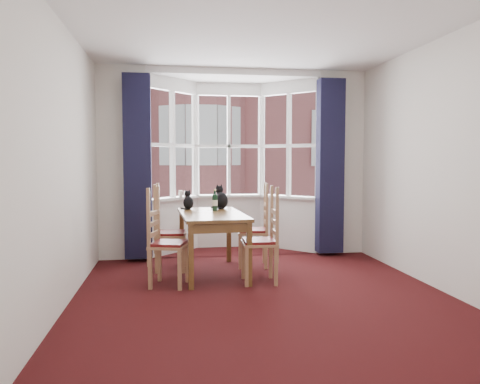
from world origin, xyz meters
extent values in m
plane|color=black|center=(0.00, 0.00, 0.00)|extent=(4.50, 4.50, 0.00)
plane|color=white|center=(0.00, 0.00, 2.80)|extent=(4.50, 4.50, 0.00)
plane|color=silver|center=(-2.00, 0.00, 1.40)|extent=(0.00, 4.50, 4.50)
plane|color=silver|center=(2.00, 0.00, 1.40)|extent=(0.00, 4.50, 4.50)
plane|color=silver|center=(0.00, -2.25, 1.40)|extent=(4.00, 0.00, 4.00)
cube|color=silver|center=(-1.65, 2.25, 1.40)|extent=(0.70, 0.12, 2.80)
cube|color=silver|center=(1.65, 2.25, 1.40)|extent=(0.70, 0.12, 2.80)
cube|color=#171633|center=(-1.42, 2.07, 1.35)|extent=(0.38, 0.22, 2.60)
cube|color=#171633|center=(1.42, 2.07, 1.35)|extent=(0.38, 0.22, 2.60)
cube|color=brown|center=(-0.45, 1.16, 0.76)|extent=(0.84, 1.47, 0.04)
cube|color=brown|center=(-0.75, 0.47, 0.37)|extent=(0.06, 0.06, 0.74)
cube|color=brown|center=(-0.82, 1.80, 0.37)|extent=(0.06, 0.06, 0.74)
cube|color=brown|center=(-0.08, 0.51, 0.37)|extent=(0.06, 0.06, 0.74)
cube|color=brown|center=(-0.15, 1.84, 0.37)|extent=(0.06, 0.06, 0.74)
cube|color=#9E724D|center=(-0.99, 0.68, 0.48)|extent=(0.50, 0.51, 0.06)
cube|color=#520E0E|center=(-0.99, 0.68, 0.49)|extent=(0.45, 0.46, 0.03)
cube|color=#9E724D|center=(-0.97, 1.44, 0.48)|extent=(0.43, 0.45, 0.06)
cube|color=#520E0E|center=(-0.97, 1.44, 0.49)|extent=(0.39, 0.41, 0.03)
cube|color=#9E724D|center=(0.07, 0.67, 0.48)|extent=(0.42, 0.44, 0.06)
cube|color=#520E0E|center=(0.07, 0.67, 0.49)|extent=(0.38, 0.40, 0.03)
cube|color=#9E724D|center=(0.14, 1.51, 0.48)|extent=(0.45, 0.47, 0.06)
cube|color=#520E0E|center=(0.14, 1.51, 0.49)|extent=(0.41, 0.42, 0.03)
ellipsoid|color=black|center=(-0.72, 1.65, 0.87)|extent=(0.16, 0.20, 0.18)
sphere|color=black|center=(-0.73, 1.72, 0.98)|extent=(0.09, 0.09, 0.09)
cone|color=black|center=(-0.76, 1.71, 1.03)|extent=(0.03, 0.03, 0.04)
cone|color=black|center=(-0.71, 1.72, 1.03)|extent=(0.03, 0.03, 0.04)
ellipsoid|color=black|center=(-0.27, 1.67, 0.89)|extent=(0.23, 0.27, 0.23)
sphere|color=black|center=(-0.29, 1.74, 1.04)|extent=(0.14, 0.14, 0.11)
cone|color=black|center=(-0.32, 1.74, 1.09)|extent=(0.05, 0.05, 0.05)
cone|color=black|center=(-0.26, 1.75, 1.09)|extent=(0.05, 0.05, 0.05)
cylinder|color=black|center=(-0.39, 1.41, 0.88)|extent=(0.07, 0.07, 0.20)
sphere|color=black|center=(-0.39, 1.41, 0.98)|extent=(0.06, 0.06, 0.06)
cylinder|color=black|center=(-0.39, 1.41, 1.01)|extent=(0.03, 0.03, 0.09)
cylinder|color=gold|center=(-0.39, 1.41, 1.05)|extent=(0.03, 0.03, 0.02)
cylinder|color=silver|center=(-0.39, 1.41, 0.89)|extent=(0.07, 0.07, 0.08)
cylinder|color=white|center=(-0.81, 2.60, 0.92)|extent=(0.06, 0.06, 0.11)
cylinder|color=white|center=(-0.73, 2.63, 0.92)|extent=(0.06, 0.06, 0.09)
plane|color=#333335|center=(0.00, 32.25, -6.00)|extent=(80.00, 80.00, 0.00)
cube|color=#A45654|center=(0.00, 14.25, 1.00)|extent=(18.00, 6.00, 14.00)
cylinder|color=#A45654|center=(0.00, 11.25, 1.00)|extent=(3.20, 3.20, 14.00)
camera|label=1|loc=(-0.97, -4.70, 1.46)|focal=35.00mm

